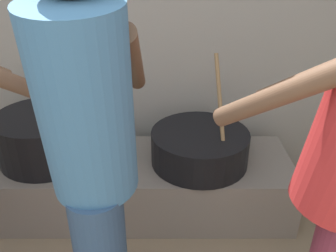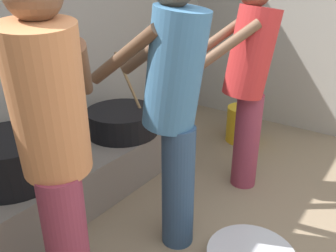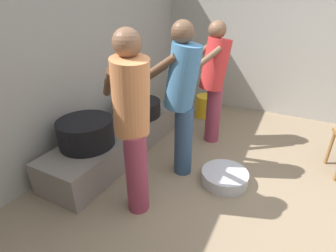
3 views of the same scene
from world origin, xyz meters
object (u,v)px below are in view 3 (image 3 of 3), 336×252
object	(u,v)px
cook_in_orange_shirt	(132,117)
cooking_pot_secondary	(86,132)
bucket_yellow_plastic	(206,106)
cooking_pot_main	(139,108)
metal_mixing_bowl	(225,177)
cook_in_red_shirt	(214,78)
cook_in_blue_shirt	(182,94)

from	to	relation	value
cook_in_orange_shirt	cooking_pot_secondary	bearing A→B (deg)	75.03
bucket_yellow_plastic	cooking_pot_main	bearing A→B (deg)	154.48
cook_in_orange_shirt	metal_mixing_bowl	distance (m)	1.31
metal_mixing_bowl	cook_in_red_shirt	bearing A→B (deg)	28.97
cooking_pot_main	bucket_yellow_plastic	xyz separation A→B (m)	(1.19, -0.57, -0.29)
metal_mixing_bowl	cooking_pot_secondary	bearing A→B (deg)	110.05
cook_in_blue_shirt	cook_in_orange_shirt	bearing A→B (deg)	169.84
cooking_pot_secondary	cook_in_red_shirt	distance (m)	1.71
cooking_pot_main	metal_mixing_bowl	xyz separation A→B (m)	(-0.43, -1.37, -0.41)
cook_in_red_shirt	metal_mixing_bowl	size ratio (longest dim) A/B	3.16
cooking_pot_secondary	cook_in_blue_shirt	size ratio (longest dim) A/B	0.36
cook_in_red_shirt	bucket_yellow_plastic	xyz separation A→B (m)	(0.79, 0.33, -0.73)
cooking_pot_secondary	cooking_pot_main	bearing A→B (deg)	-3.71
cook_in_blue_shirt	cook_in_red_shirt	world-z (taller)	cook_in_blue_shirt
cook_in_red_shirt	bucket_yellow_plastic	world-z (taller)	cook_in_red_shirt
cook_in_red_shirt	cook_in_orange_shirt	bearing A→B (deg)	172.98
cooking_pot_main	cooking_pot_secondary	bearing A→B (deg)	176.29
cooking_pot_secondary	cook_in_orange_shirt	xyz separation A→B (m)	(-0.21, -0.77, 0.42)
cooking_pot_main	cooking_pot_secondary	size ratio (longest dim) A/B	1.11
cook_in_orange_shirt	cook_in_red_shirt	size ratio (longest dim) A/B	1.02
cooking_pot_main	cooking_pot_secondary	distance (m)	0.95
cook_in_orange_shirt	bucket_yellow_plastic	distance (m)	2.47
cooking_pot_main	cook_in_blue_shirt	xyz separation A→B (m)	(-0.45, -0.84, 0.47)
cooking_pot_secondary	bucket_yellow_plastic	distance (m)	2.26
cooking_pot_main	cook_in_red_shirt	bearing A→B (deg)	-65.83
cooking_pot_secondary	cook_in_blue_shirt	world-z (taller)	cook_in_blue_shirt
bucket_yellow_plastic	metal_mixing_bowl	size ratio (longest dim) A/B	0.72
cook_in_red_shirt	metal_mixing_bowl	distance (m)	1.28
cook_in_orange_shirt	cook_in_red_shirt	xyz separation A→B (m)	(1.56, -0.19, -0.02)
cooking_pot_main	cook_in_blue_shirt	world-z (taller)	cook_in_blue_shirt
cooking_pot_main	cook_in_red_shirt	size ratio (longest dim) A/B	0.41
cook_in_blue_shirt	cook_in_orange_shirt	xyz separation A→B (m)	(-0.70, 0.13, -0.01)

